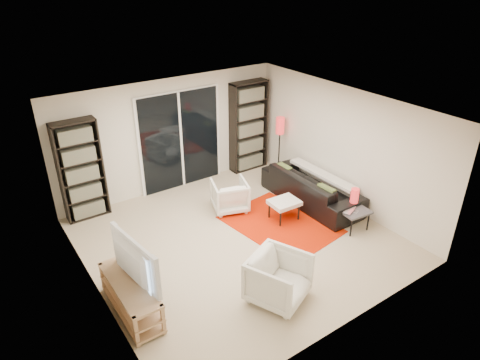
% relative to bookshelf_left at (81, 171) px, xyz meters
% --- Properties ---
extents(floor, '(5.00, 5.00, 0.00)m').
position_rel_bookshelf_left_xyz_m(floor, '(1.95, -2.33, -0.98)').
color(floor, '#C7B691').
rests_on(floor, ground).
extents(wall_back, '(5.00, 0.02, 2.40)m').
position_rel_bookshelf_left_xyz_m(wall_back, '(1.95, 0.17, 0.22)').
color(wall_back, beige).
rests_on(wall_back, ground).
extents(wall_front, '(5.00, 0.02, 2.40)m').
position_rel_bookshelf_left_xyz_m(wall_front, '(1.95, -4.83, 0.22)').
color(wall_front, beige).
rests_on(wall_front, ground).
extents(wall_left, '(0.02, 5.00, 2.40)m').
position_rel_bookshelf_left_xyz_m(wall_left, '(-0.55, -2.33, 0.22)').
color(wall_left, beige).
rests_on(wall_left, ground).
extents(wall_right, '(0.02, 5.00, 2.40)m').
position_rel_bookshelf_left_xyz_m(wall_right, '(4.45, -2.33, 0.22)').
color(wall_right, beige).
rests_on(wall_right, ground).
extents(ceiling, '(5.00, 5.00, 0.02)m').
position_rel_bookshelf_left_xyz_m(ceiling, '(1.95, -2.33, 1.42)').
color(ceiling, white).
rests_on(ceiling, wall_back).
extents(sliding_door, '(1.92, 0.08, 2.16)m').
position_rel_bookshelf_left_xyz_m(sliding_door, '(2.15, 0.13, 0.07)').
color(sliding_door, white).
rests_on(sliding_door, ground).
extents(bookshelf_left, '(0.80, 0.30, 1.95)m').
position_rel_bookshelf_left_xyz_m(bookshelf_left, '(0.00, 0.00, 0.00)').
color(bookshelf_left, black).
rests_on(bookshelf_left, ground).
extents(bookshelf_right, '(0.90, 0.30, 2.10)m').
position_rel_bookshelf_left_xyz_m(bookshelf_right, '(3.85, -0.00, 0.07)').
color(bookshelf_right, black).
rests_on(bookshelf_right, ground).
extents(tv_stand, '(0.44, 1.36, 0.50)m').
position_rel_bookshelf_left_xyz_m(tv_stand, '(-0.28, -2.93, -0.71)').
color(tv_stand, tan).
rests_on(tv_stand, floor).
extents(tv, '(0.31, 1.18, 0.67)m').
position_rel_bookshelf_left_xyz_m(tv, '(-0.26, -2.93, -0.14)').
color(tv, black).
rests_on(tv, tv_stand).
extents(rug, '(1.76, 2.21, 0.01)m').
position_rel_bookshelf_left_xyz_m(rug, '(2.88, -2.39, -0.97)').
color(rug, '#C21C01').
rests_on(rug, floor).
extents(sofa, '(0.88, 2.26, 0.66)m').
position_rel_bookshelf_left_xyz_m(sofa, '(3.96, -2.07, -0.65)').
color(sofa, black).
rests_on(sofa, floor).
extents(armchair_back, '(0.85, 0.86, 0.62)m').
position_rel_bookshelf_left_xyz_m(armchair_back, '(2.41, -1.36, -0.66)').
color(armchair_back, silver).
rests_on(armchair_back, floor).
extents(armchair_front, '(1.03, 1.05, 0.73)m').
position_rel_bookshelf_left_xyz_m(armchair_front, '(1.58, -3.91, -0.61)').
color(armchair_front, silver).
rests_on(armchair_front, floor).
extents(ottoman, '(0.56, 0.47, 0.40)m').
position_rel_bookshelf_left_xyz_m(ottoman, '(3.07, -2.27, -0.63)').
color(ottoman, silver).
rests_on(ottoman, floor).
extents(side_table, '(0.56, 0.56, 0.40)m').
position_rel_bookshelf_left_xyz_m(side_table, '(3.91, -3.23, -0.62)').
color(side_table, '#444449').
rests_on(side_table, floor).
extents(laptop, '(0.41, 0.34, 0.03)m').
position_rel_bookshelf_left_xyz_m(laptop, '(3.83, -3.27, -0.56)').
color(laptop, silver).
rests_on(laptop, side_table).
extents(table_lamp, '(0.15, 0.15, 0.34)m').
position_rel_bookshelf_left_xyz_m(table_lamp, '(4.03, -3.11, -0.41)').
color(table_lamp, red).
rests_on(table_lamp, side_table).
extents(floor_lamp, '(0.21, 0.21, 1.39)m').
position_rel_bookshelf_left_xyz_m(floor_lamp, '(4.22, -0.68, 0.08)').
color(floor_lamp, black).
rests_on(floor_lamp, floor).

